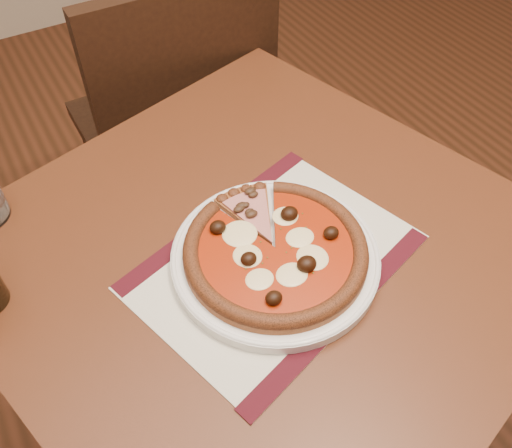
{
  "coord_description": "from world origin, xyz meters",
  "views": [
    {
      "loc": [
        -0.77,
        0.27,
        1.4
      ],
      "look_at": [
        -0.49,
        0.74,
        0.78
      ],
      "focal_mm": 38.0,
      "sensor_mm": 36.0,
      "label": 1
    }
  ],
  "objects_px": {
    "chair_far": "(177,120)",
    "table": "(262,283)",
    "plate": "(275,258)",
    "pizza": "(276,249)"
  },
  "relations": [
    {
      "from": "chair_far",
      "to": "plate",
      "type": "relative_size",
      "value": 2.99
    },
    {
      "from": "chair_far",
      "to": "pizza",
      "type": "height_order",
      "value": "chair_far"
    },
    {
      "from": "chair_far",
      "to": "table",
      "type": "bearing_deg",
      "value": 80.0
    },
    {
      "from": "table",
      "to": "plate",
      "type": "relative_size",
      "value": 3.18
    },
    {
      "from": "table",
      "to": "pizza",
      "type": "relative_size",
      "value": 3.63
    },
    {
      "from": "chair_far",
      "to": "pizza",
      "type": "distance_m",
      "value": 0.71
    },
    {
      "from": "table",
      "to": "chair_far",
      "type": "xyz_separation_m",
      "value": [
        0.11,
        0.62,
        -0.12
      ]
    },
    {
      "from": "chair_far",
      "to": "pizza",
      "type": "bearing_deg",
      "value": 80.55
    },
    {
      "from": "plate",
      "to": "pizza",
      "type": "xyz_separation_m",
      "value": [
        -0.0,
        -0.0,
        0.02
      ]
    },
    {
      "from": "plate",
      "to": "pizza",
      "type": "distance_m",
      "value": 0.02
    }
  ]
}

